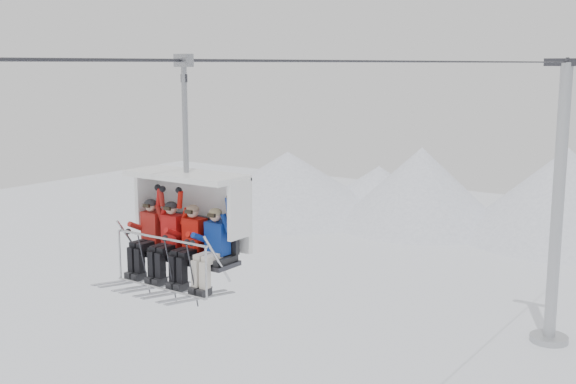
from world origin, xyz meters
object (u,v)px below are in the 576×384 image
Objects in this scene: chairlift_carrier at (192,212)px; skier_center_right at (190,242)px; skier_far_right at (213,247)px; lift_tower_right at (556,225)px; skier_center_left at (169,238)px; skier_far_left at (148,235)px.

chairlift_carrier is 0.59m from skier_center_right.
skier_far_right is (0.74, -0.30, -0.46)m from chairlift_carrier.
skier_far_right is at bearing -88.33° from lift_tower_right.
skier_far_right is at bearing 0.00° from skier_center_left.
skier_center_right is at bearing -54.34° from chairlift_carrier.
skier_center_left is (-0.29, -25.29, 4.41)m from lift_tower_right.
lift_tower_right reaches higher than skier_far_right.
lift_tower_right reaches higher than skier_center_right.
chairlift_carrier is at bearing 125.66° from skier_center_right.
lift_tower_right is 7.99× the size of skier_far_left.
skier_far_right is at bearing 0.00° from skier_center_right.
skier_center_right is at bearing -89.50° from lift_tower_right.
chairlift_carrier reaches higher than skier_far_right.
skier_far_right is (0.74, -25.29, 4.41)m from lift_tower_right.
skier_center_left is 1.03m from skier_far_right.
skier_far_left is 1.55m from skier_far_right.
skier_center_right and skier_far_right have the same top height.
lift_tower_right is 7.99× the size of skier_center_left.
lift_tower_right is 25.68m from skier_far_left.
lift_tower_right reaches higher than chairlift_carrier.
chairlift_carrier reaches higher than skier_center_left.
chairlift_carrier is 0.63m from skier_center_left.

